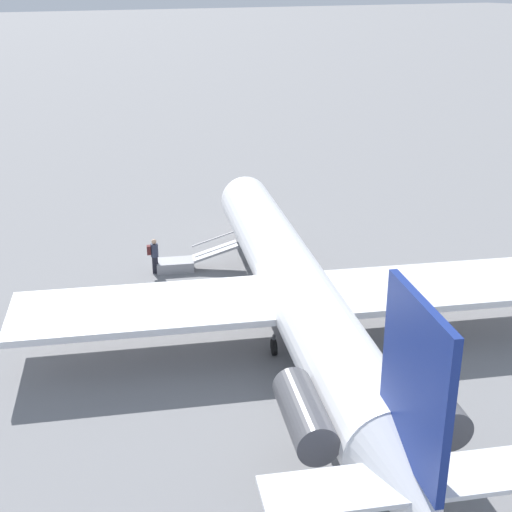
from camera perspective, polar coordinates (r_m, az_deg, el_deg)
ground_plane at (r=29.61m, az=2.77°, el=-5.56°), size 600.00×600.00×0.00m
airplane_main at (r=27.92m, az=3.27°, el=-2.66°), size 28.58×22.06×6.83m
boarding_stairs at (r=35.13m, az=-5.85°, el=-0.50°), size 2.12×4.14×1.70m
passenger at (r=34.64m, az=-8.17°, el=0.18°), size 0.42×0.57×1.74m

